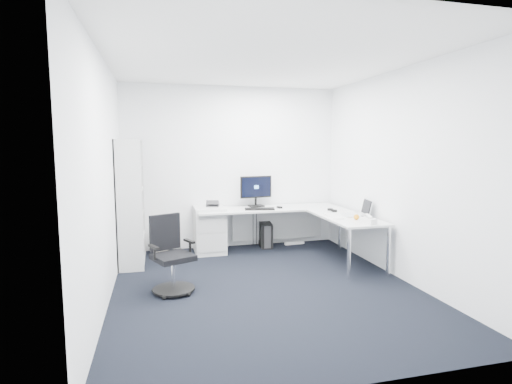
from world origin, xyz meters
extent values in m
plane|color=black|center=(0.00, 0.00, 0.00)|extent=(4.20, 4.20, 0.00)
plane|color=white|center=(0.00, 0.00, 2.70)|extent=(4.20, 4.20, 0.00)
cube|color=white|center=(0.00, 2.10, 1.35)|extent=(3.60, 0.02, 2.70)
cube|color=white|center=(0.00, -2.10, 1.35)|extent=(3.60, 0.02, 2.70)
cube|color=white|center=(-1.80, 0.00, 1.35)|extent=(0.02, 4.20, 2.70)
cube|color=white|center=(1.80, 0.00, 1.35)|extent=(0.02, 4.20, 2.70)
cube|color=silver|center=(-0.44, 1.79, 0.37)|extent=(0.48, 0.60, 0.74)
cube|color=black|center=(0.53, 1.91, 0.21)|extent=(0.24, 0.45, 0.42)
cube|color=beige|center=(-1.21, 1.89, 0.19)|extent=(0.22, 0.42, 0.39)
cube|color=silver|center=(1.06, 1.92, 0.02)|extent=(0.36, 0.10, 0.04)
cube|color=black|center=(0.34, 1.58, 0.71)|extent=(0.49, 0.25, 0.02)
cube|color=black|center=(0.70, 1.65, 0.71)|extent=(0.08, 0.11, 0.03)
cube|color=silver|center=(1.22, 0.71, 0.71)|extent=(0.15, 0.46, 0.02)
sphere|color=orange|center=(1.43, 0.41, 0.74)|extent=(0.08, 0.08, 0.08)
cube|color=silver|center=(1.45, 0.13, 0.73)|extent=(0.16, 0.23, 0.07)
camera|label=1|loc=(-1.25, -4.54, 1.73)|focal=28.00mm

